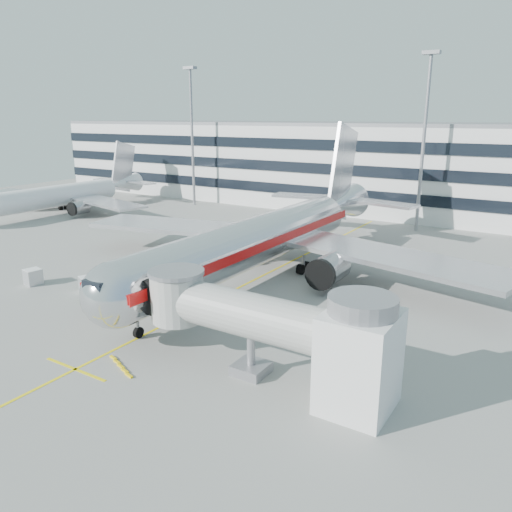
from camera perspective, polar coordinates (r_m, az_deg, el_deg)
The scene contains 15 objects.
ground at distance 46.08m, azimuth -6.17°, elevation -5.70°, with size 180.00×180.00×0.00m, color gray.
lead_in_line at distance 53.77m, azimuth 0.44°, elevation -2.43°, with size 0.25×70.00×0.01m, color yellow.
stop_bar at distance 37.20m, azimuth -19.95°, elevation -12.07°, with size 6.00×0.25×0.01m, color yellow.
main_jet at distance 54.03m, azimuth 1.41°, elevation 2.32°, with size 50.95×48.70×16.06m.
jet_bridge at distance 32.09m, azimuth 1.96°, elevation -7.96°, with size 17.80×4.50×7.00m.
terminal at distance 95.67m, azimuth 16.03°, elevation 9.76°, with size 150.00×24.25×15.60m.
light_mast_west at distance 97.61m, azimuth -7.34°, elevation 14.50°, with size 2.40×1.20×25.45m.
light_mast_centre at distance 77.77m, azimuth 18.72°, elevation 13.54°, with size 2.40×1.20×25.45m.
second_jet at distance 95.83m, azimuth -21.29°, elevation 6.51°, with size 38.21×36.52×12.04m.
belt_loader at distance 48.03m, azimuth -13.83°, elevation -4.30°, with size 5.14×3.58×2.44m.
baggage_tug at distance 49.62m, azimuth -15.98°, elevation -3.42°, with size 3.42×2.60×2.31m.
cargo_container_left at distance 56.23m, azimuth -24.13°, elevation -2.17°, with size 1.77×1.77×1.61m.
cargo_container_right at distance 55.72m, azimuth -12.66°, elevation -1.35°, with size 1.74×1.74×1.52m.
cargo_container_front at distance 52.17m, azimuth -18.71°, elevation -3.01°, with size 1.82×1.82×1.48m.
ramp_worker at distance 49.88m, azimuth -18.94°, elevation -3.61°, with size 0.71×0.47×1.95m, color #8FF319.
Camera 1 is at (26.95, -33.41, 16.76)m, focal length 35.00 mm.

